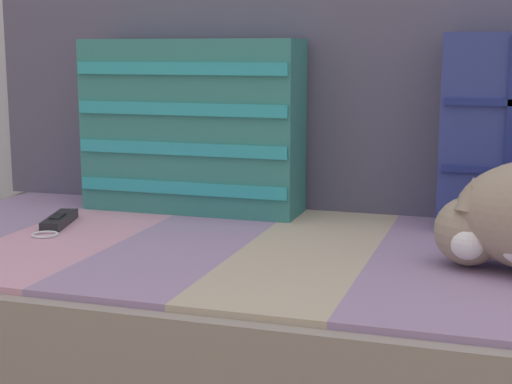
# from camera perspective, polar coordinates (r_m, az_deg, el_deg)

# --- Properties ---
(couch) EXTENTS (2.11, 0.85, 0.36)m
(couch) POSITION_cam_1_polar(r_m,az_deg,el_deg) (1.40, 13.11, -11.63)
(couch) COLOR brown
(couch) RESTS_ON ground_plane
(sofa_backrest) EXTENTS (2.06, 0.14, 0.54)m
(sofa_backrest) POSITION_cam_1_polar(r_m,az_deg,el_deg) (1.66, 14.80, 7.79)
(sofa_backrest) COLOR #514C60
(sofa_backrest) RESTS_ON couch
(throw_pillow_striped) EXTENTS (0.46, 0.14, 0.36)m
(throw_pillow_striped) POSITION_cam_1_polar(r_m,az_deg,el_deg) (1.64, -4.65, 4.80)
(throw_pillow_striped) COLOR #337A70
(throw_pillow_striped) RESTS_ON couch
(game_remote_far) EXTENTS (0.09, 0.19, 0.02)m
(game_remote_far) POSITION_cam_1_polar(r_m,az_deg,el_deg) (1.56, -14.18, -2.08)
(game_remote_far) COLOR black
(game_remote_far) RESTS_ON couch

